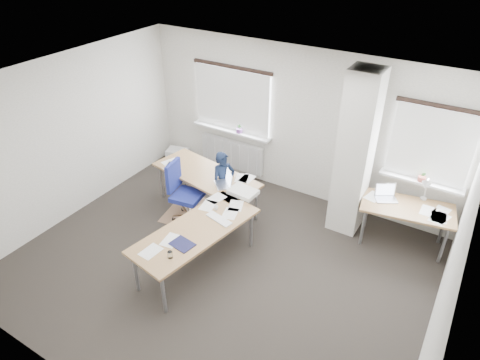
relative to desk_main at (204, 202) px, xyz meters
The scene contains 8 objects.
ground 1.02m from the desk_main, 37.49° to the right, with size 6.00×6.00×0.00m, color black.
room_shell 1.31m from the desk_main, ahead, with size 6.04×5.04×2.82m.
floor_mat 0.94m from the desk_main, 135.99° to the left, with size 1.15×0.98×0.01m, color #805E46.
white_crate 2.75m from the desk_main, 138.15° to the left, with size 0.45×0.31×0.27m, color white.
desk_main is the anchor object (origin of this frame).
desk_side 3.21m from the desk_main, 28.15° to the left, with size 1.50×0.93×1.22m.
task_chair 0.71m from the desk_main, 158.26° to the left, with size 0.61×0.60×1.10m.
person 0.76m from the desk_main, 98.30° to the left, with size 0.44×0.29×1.20m, color black.
Camera 1 is at (2.83, -4.04, 4.62)m, focal length 32.00 mm.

